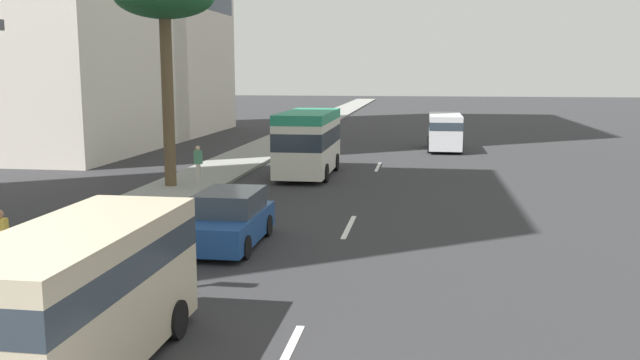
% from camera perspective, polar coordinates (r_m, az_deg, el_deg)
% --- Properties ---
extents(ground_plane, '(198.00, 198.00, 0.00)m').
position_cam_1_polar(ground_plane, '(36.94, 5.18, 1.58)').
color(ground_plane, '#2D2D30').
extents(sidewalk_right, '(162.00, 3.25, 0.15)m').
position_cam_1_polar(sidewalk_right, '(38.17, -6.35, 1.92)').
color(sidewalk_right, gray).
rests_on(sidewalk_right, ground_plane).
extents(lane_stripe_mid, '(3.20, 0.16, 0.01)m').
position_cam_1_polar(lane_stripe_mid, '(21.36, 2.47, -3.98)').
color(lane_stripe_mid, silver).
rests_on(lane_stripe_mid, ground_plane).
extents(lane_stripe_far, '(3.20, 0.16, 0.01)m').
position_cam_1_polar(lane_stripe_far, '(34.74, 4.94, 1.11)').
color(lane_stripe_far, silver).
rests_on(lane_stripe_far, ground_plane).
extents(minibus_lead, '(6.37, 2.37, 3.02)m').
position_cam_1_polar(minibus_lead, '(31.62, -0.99, 3.36)').
color(minibus_lead, silver).
rests_on(minibus_lead, ground_plane).
extents(car_second, '(4.09, 1.83, 1.55)m').
position_cam_1_polar(car_second, '(19.15, -7.74, -3.37)').
color(car_second, '#1E478C').
rests_on(car_second, ground_plane).
extents(van_third, '(5.39, 2.08, 2.24)m').
position_cam_1_polar(van_third, '(42.71, 10.55, 4.23)').
color(van_third, silver).
rests_on(van_third, ground_plane).
extents(van_fourth, '(5.36, 2.16, 2.44)m').
position_cam_1_polar(van_fourth, '(11.58, -19.66, -8.81)').
color(van_fourth, beige).
rests_on(van_fourth, ground_plane).
extents(pedestrian_near_lamp, '(0.30, 0.34, 1.60)m').
position_cam_1_polar(pedestrian_near_lamp, '(17.20, -25.46, -4.65)').
color(pedestrian_near_lamp, '#333338').
rests_on(pedestrian_near_lamp, sidewalk_right).
extents(pedestrian_mid_block, '(0.39, 0.38, 1.54)m').
position_cam_1_polar(pedestrian_mid_block, '(29.67, -10.30, 1.52)').
color(pedestrian_mid_block, beige).
rests_on(pedestrian_mid_block, sidewalk_right).
extents(palm_tree, '(4.04, 4.04, 8.63)m').
position_cam_1_polar(palm_tree, '(28.59, -13.07, 14.54)').
color(palm_tree, brown).
rests_on(palm_tree, sidewalk_right).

